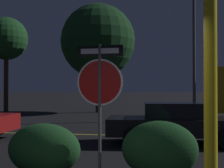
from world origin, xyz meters
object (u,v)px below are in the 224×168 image
Objects in this scene: street_lamp at (194,30)px; tree_1 at (98,41)px; hedge_bush_2 at (44,149)px; tree_0 at (6,39)px; hedge_bush_3 at (160,149)px; yellow_pole_right at (210,96)px; stop_sign at (100,83)px; passing_car_2 at (176,123)px.

street_lamp is 1.07× the size of tree_1.
tree_0 reaches higher than hedge_bush_2.
tree_0 is at bearing 164.41° from street_lamp.
hedge_bush_3 is at bearing -54.05° from tree_0.
street_lamp is at bearing 80.32° from hedge_bush_3.
tree_1 is (6.43, 0.94, -0.14)m from tree_0.
tree_1 reaches higher than yellow_pole_right.
yellow_pole_right is at bearing -56.90° from tree_0.
hedge_bush_2 is (-2.77, 2.31, -1.11)m from yellow_pole_right.
stop_sign is 0.38× the size of tree_0.
passing_car_2 is (2.74, 3.89, 0.14)m from hedge_bush_2.
yellow_pole_right is 0.48× the size of tree_0.
street_lamp reaches higher than stop_sign.
stop_sign is 12.17m from street_lamp.
tree_0 is at bearing 125.95° from hedge_bush_3.
street_lamp reaches higher than hedge_bush_2.
hedge_bush_3 is at bearing 4.15° from hedge_bush_2.
tree_1 is (-4.72, 11.88, 4.40)m from passing_car_2.
street_lamp is (1.91, 11.17, 4.29)m from hedge_bush_3.
tree_0 reaches higher than passing_car_2.
stop_sign is at bearing -3.01° from hedge_bush_2.
passing_car_2 is 0.57× the size of tree_1.
street_lamp is 13.03m from tree_0.
tree_0 is at bearing 126.13° from stop_sign.
yellow_pole_right is 3.78m from hedge_bush_2.
street_lamp is (1.40, 7.45, 4.18)m from passing_car_2.
passing_car_2 is at bearing 54.79° from hedge_bush_2.
hedge_bush_3 is at bearing -99.68° from street_lamp.
street_lamp is (4.14, 11.33, 4.32)m from hedge_bush_2.
passing_car_2 is at bearing 82.24° from hedge_bush_3.
yellow_pole_right is at bearing -2.80° from passing_car_2.
tree_0 is (-11.15, 10.95, 4.53)m from passing_car_2.
stop_sign is at bearing -57.41° from tree_0.
tree_0 is (-9.52, 14.89, 3.38)m from stop_sign.
hedge_bush_3 is 16.78m from tree_1.
yellow_pole_right is 20.77m from tree_0.
hedge_bush_3 is 3.76m from passing_car_2.
hedge_bush_2 is 4.76m from passing_car_2.
yellow_pole_right is 2.75m from hedge_bush_3.
stop_sign is at bearing -168.81° from hedge_bush_3.
hedge_bush_2 is 2.24m from hedge_bush_3.
tree_1 is (-3.10, 15.83, 3.25)m from stop_sign.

